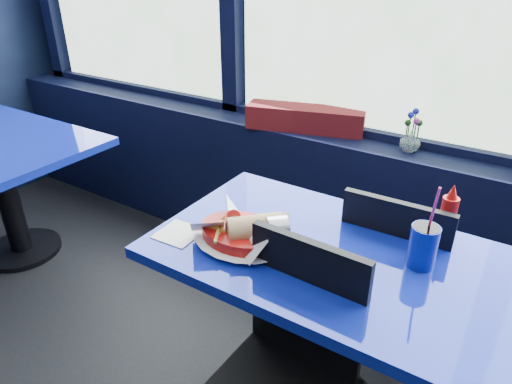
# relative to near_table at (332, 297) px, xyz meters

# --- Properties ---
(window_sill) EXTENTS (5.00, 0.26, 0.80)m
(window_sill) POSITION_rel_near_table_xyz_m (-0.30, 0.87, -0.17)
(window_sill) COLOR black
(window_sill) RESTS_ON ground
(near_table) EXTENTS (1.20, 0.70, 0.75)m
(near_table) POSITION_rel_near_table_xyz_m (0.00, 0.00, 0.00)
(near_table) COLOR black
(near_table) RESTS_ON ground
(chair_near_front) EXTENTS (0.41, 0.42, 0.89)m
(chair_near_front) POSITION_rel_near_table_xyz_m (-0.01, -0.29, -0.06)
(chair_near_front) COLOR black
(chair_near_front) RESTS_ON ground
(chair_near_back) EXTENTS (0.41, 0.41, 0.88)m
(chair_near_back) POSITION_rel_near_table_xyz_m (0.12, 0.32, -0.06)
(chair_near_back) COLOR black
(chair_near_back) RESTS_ON ground
(planter_box) EXTENTS (0.62, 0.31, 0.12)m
(planter_box) POSITION_rel_near_table_xyz_m (-0.57, 0.86, 0.29)
(planter_box) COLOR maroon
(planter_box) RESTS_ON window_sill
(flower_vase) EXTENTS (0.11, 0.11, 0.20)m
(flower_vase) POSITION_rel_near_table_xyz_m (-0.03, 0.86, 0.29)
(flower_vase) COLOR silver
(flower_vase) RESTS_ON window_sill
(food_basket) EXTENTS (0.36, 0.36, 0.11)m
(food_basket) POSITION_rel_near_table_xyz_m (-0.29, -0.11, 0.22)
(food_basket) COLOR #AA100B
(food_basket) RESTS_ON near_table
(ketchup_bottle) EXTENTS (0.05, 0.05, 0.20)m
(ketchup_bottle) POSITION_rel_near_table_xyz_m (0.27, 0.28, 0.27)
(ketchup_bottle) COLOR #AA100B
(ketchup_bottle) RESTS_ON near_table
(soda_cup) EXTENTS (0.09, 0.09, 0.29)m
(soda_cup) POSITION_rel_near_table_xyz_m (0.24, 0.08, 0.25)
(soda_cup) COLOR #0C188E
(soda_cup) RESTS_ON near_table
(napkin) EXTENTS (0.14, 0.14, 0.00)m
(napkin) POSITION_rel_near_table_xyz_m (-0.50, -0.19, 0.18)
(napkin) COLOR white
(napkin) RESTS_ON near_table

